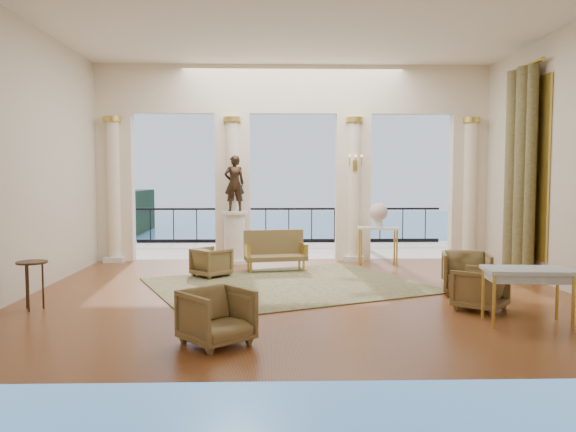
{
  "coord_description": "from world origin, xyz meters",
  "views": [
    {
      "loc": [
        -0.47,
        -9.22,
        1.95
      ],
      "look_at": [
        -0.21,
        0.6,
        1.26
      ],
      "focal_mm": 35.0,
      "sensor_mm": 36.0,
      "label": 1
    }
  ],
  "objects_px": {
    "settee": "(275,251)",
    "pedestal": "(235,238)",
    "armchair_d": "(211,261)",
    "armchair_c": "(480,287)",
    "armchair_a": "(217,314)",
    "game_table": "(527,274)",
    "armchair_b": "(466,271)",
    "side_table": "(32,268)",
    "console_table": "(378,234)",
    "statue": "(234,183)"
  },
  "relations": [
    {
      "from": "armchair_a",
      "to": "game_table",
      "type": "relative_size",
      "value": 0.63
    },
    {
      "from": "pedestal",
      "to": "console_table",
      "type": "bearing_deg",
      "value": -6.21
    },
    {
      "from": "armchair_a",
      "to": "armchair_b",
      "type": "distance_m",
      "value": 4.72
    },
    {
      "from": "armchair_d",
      "to": "settee",
      "type": "bearing_deg",
      "value": -105.55
    },
    {
      "from": "pedestal",
      "to": "game_table",
      "type": "bearing_deg",
      "value": -52.02
    },
    {
      "from": "armchair_b",
      "to": "armchair_d",
      "type": "height_order",
      "value": "armchair_b"
    },
    {
      "from": "settee",
      "to": "side_table",
      "type": "height_order",
      "value": "settee"
    },
    {
      "from": "armchair_a",
      "to": "game_table",
      "type": "distance_m",
      "value": 4.1
    },
    {
      "from": "settee",
      "to": "console_table",
      "type": "distance_m",
      "value": 2.41
    },
    {
      "from": "armchair_c",
      "to": "console_table",
      "type": "distance_m",
      "value": 4.32
    },
    {
      "from": "armchair_d",
      "to": "side_table",
      "type": "distance_m",
      "value": 3.53
    },
    {
      "from": "armchair_a",
      "to": "side_table",
      "type": "distance_m",
      "value": 3.4
    },
    {
      "from": "statue",
      "to": "console_table",
      "type": "distance_m",
      "value": 3.39
    },
    {
      "from": "armchair_b",
      "to": "armchair_a",
      "type": "bearing_deg",
      "value": -130.86
    },
    {
      "from": "armchair_b",
      "to": "statue",
      "type": "bearing_deg",
      "value": 153.52
    },
    {
      "from": "armchair_b",
      "to": "armchair_d",
      "type": "distance_m",
      "value": 4.73
    },
    {
      "from": "armchair_b",
      "to": "game_table",
      "type": "height_order",
      "value": "armchair_b"
    },
    {
      "from": "armchair_b",
      "to": "settee",
      "type": "xyz_separation_m",
      "value": [
        -3.17,
        2.43,
        0.02
      ]
    },
    {
      "from": "console_table",
      "to": "game_table",
      "type": "bearing_deg",
      "value": -64.21
    },
    {
      "from": "armchair_d",
      "to": "pedestal",
      "type": "xyz_separation_m",
      "value": [
        0.33,
        1.76,
        0.25
      ]
    },
    {
      "from": "armchair_a",
      "to": "settee",
      "type": "bearing_deg",
      "value": 41.99
    },
    {
      "from": "armchair_d",
      "to": "pedestal",
      "type": "relative_size",
      "value": 0.54
    },
    {
      "from": "console_table",
      "to": "side_table",
      "type": "xyz_separation_m",
      "value": [
        -5.85,
        -4.05,
        -0.08
      ]
    },
    {
      "from": "armchair_b",
      "to": "pedestal",
      "type": "distance_m",
      "value": 5.36
    },
    {
      "from": "armchair_c",
      "to": "side_table",
      "type": "distance_m",
      "value": 6.56
    },
    {
      "from": "armchair_b",
      "to": "statue",
      "type": "distance_m",
      "value": 5.54
    },
    {
      "from": "armchair_a",
      "to": "console_table",
      "type": "xyz_separation_m",
      "value": [
        2.98,
        5.85,
        0.34
      ]
    },
    {
      "from": "armchair_c",
      "to": "pedestal",
      "type": "height_order",
      "value": "pedestal"
    },
    {
      "from": "settee",
      "to": "pedestal",
      "type": "bearing_deg",
      "value": 120.77
    },
    {
      "from": "console_table",
      "to": "side_table",
      "type": "distance_m",
      "value": 7.12
    },
    {
      "from": "pedestal",
      "to": "armchair_d",
      "type": "bearing_deg",
      "value": -100.79
    },
    {
      "from": "settee",
      "to": "statue",
      "type": "relative_size",
      "value": 1.07
    },
    {
      "from": "armchair_b",
      "to": "side_table",
      "type": "height_order",
      "value": "armchair_b"
    },
    {
      "from": "armchair_a",
      "to": "pedestal",
      "type": "bearing_deg",
      "value": 51.62
    },
    {
      "from": "armchair_c",
      "to": "game_table",
      "type": "relative_size",
      "value": 0.6
    },
    {
      "from": "pedestal",
      "to": "armchair_a",
      "type": "bearing_deg",
      "value": -88.08
    },
    {
      "from": "armchair_c",
      "to": "pedestal",
      "type": "xyz_separation_m",
      "value": [
        -3.89,
        4.59,
        0.23
      ]
    },
    {
      "from": "settee",
      "to": "armchair_b",
      "type": "bearing_deg",
      "value": -47.58
    },
    {
      "from": "armchair_c",
      "to": "game_table",
      "type": "distance_m",
      "value": 0.92
    },
    {
      "from": "settee",
      "to": "statue",
      "type": "distance_m",
      "value": 1.96
    },
    {
      "from": "console_table",
      "to": "armchair_c",
      "type": "bearing_deg",
      "value": -66.3
    },
    {
      "from": "settee",
      "to": "game_table",
      "type": "xyz_separation_m",
      "value": [
        3.31,
        -4.35,
        0.25
      ]
    },
    {
      "from": "armchair_a",
      "to": "side_table",
      "type": "xyz_separation_m",
      "value": [
        -2.87,
        1.8,
        0.26
      ]
    },
    {
      "from": "armchair_a",
      "to": "settee",
      "type": "xyz_separation_m",
      "value": [
        0.7,
        5.15,
        0.05
      ]
    },
    {
      "from": "armchair_a",
      "to": "side_table",
      "type": "height_order",
      "value": "armchair_a"
    },
    {
      "from": "side_table",
      "to": "settee",
      "type": "bearing_deg",
      "value": 43.18
    },
    {
      "from": "pedestal",
      "to": "armchair_b",
      "type": "bearing_deg",
      "value": -40.52
    },
    {
      "from": "game_table",
      "to": "pedestal",
      "type": "bearing_deg",
      "value": 133.35
    },
    {
      "from": "armchair_d",
      "to": "settee",
      "type": "xyz_separation_m",
      "value": [
        1.24,
        0.71,
        0.1
      ]
    },
    {
      "from": "statue",
      "to": "console_table",
      "type": "bearing_deg",
      "value": 160.81
    }
  ]
}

